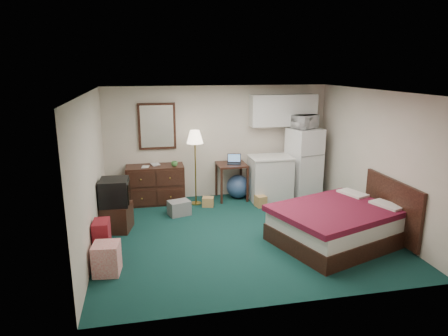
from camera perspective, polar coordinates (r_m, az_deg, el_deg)
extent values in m
cube|color=#0C2F2A|center=(7.26, 2.60, -9.27)|extent=(5.00, 4.50, 0.01)
cube|color=beige|center=(6.66, 2.85, 10.83)|extent=(5.00, 4.50, 0.01)
cube|color=beige|center=(9.00, -0.82, 3.74)|extent=(5.00, 0.01, 2.50)
cube|color=beige|center=(4.80, 9.39, -6.03)|extent=(5.00, 0.01, 2.50)
cube|color=beige|center=(6.70, -18.46, -0.71)|extent=(0.01, 4.50, 2.50)
cube|color=beige|center=(7.85, 20.71, 1.22)|extent=(0.01, 4.50, 2.50)
sphere|color=navy|center=(9.04, 2.01, -2.66)|extent=(0.58, 0.58, 0.53)
imported|color=white|center=(9.04, 11.53, 6.72)|extent=(0.63, 0.56, 0.37)
imported|color=#AE8A49|center=(8.58, -11.67, 0.76)|extent=(0.15, 0.04, 0.20)
imported|color=#AE8A49|center=(8.71, -10.37, 1.14)|extent=(0.18, 0.06, 0.24)
imported|color=#417E3B|center=(8.55, -7.10, 0.68)|extent=(0.16, 0.14, 0.13)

